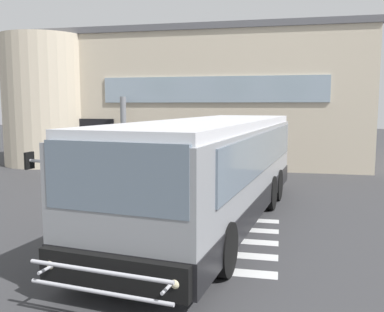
{
  "coord_description": "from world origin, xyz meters",
  "views": [
    {
      "loc": [
        4.18,
        -13.39,
        3.07
      ],
      "look_at": [
        1.5,
        -0.8,
        1.5
      ],
      "focal_mm": 39.0,
      "sensor_mm": 36.0,
      "label": 1
    }
  ],
  "objects": [
    {
      "name": "ground_plane",
      "position": [
        0.0,
        0.0,
        -0.01
      ],
      "size": [
        80.0,
        90.0,
        0.02
      ],
      "primitive_type": "cube",
      "color": "#353538",
      "rests_on": "ground"
    },
    {
      "name": "passenger_at_curb_edge",
      "position": [
        0.1,
        4.86,
        0.96
      ],
      "size": [
        0.55,
        0.48,
        1.68
      ],
      "color": "#1E2338",
      "rests_on": "ground"
    },
    {
      "name": "passenger_by_doorway",
      "position": [
        -1.12,
        4.97,
        0.93
      ],
      "size": [
        0.38,
        0.52,
        1.68
      ],
      "color": "#2D2D33",
      "rests_on": "ground"
    },
    {
      "name": "terminal_building",
      "position": [
        -0.66,
        11.52,
        3.42
      ],
      "size": [
        18.38,
        13.8,
        6.85
      ],
      "color": "beige",
      "rests_on": "ground"
    },
    {
      "name": "bus_main_foreground",
      "position": [
        2.5,
        -2.82,
        1.33
      ],
      "size": [
        4.31,
        10.88,
        2.7
      ],
      "color": "gray",
      "rests_on": "ground"
    },
    {
      "name": "passenger_near_column",
      "position": [
        -2.36,
        4.64,
        0.93
      ],
      "size": [
        0.56,
        0.34,
        1.68
      ],
      "color": "#1E2338",
      "rests_on": "ground"
    },
    {
      "name": "entry_support_column",
      "position": [
        -3.16,
        5.4,
        1.74
      ],
      "size": [
        0.28,
        0.28,
        3.48
      ],
      "primitive_type": "cylinder",
      "color": "slate",
      "rests_on": "ground"
    },
    {
      "name": "bay_paint_stripes",
      "position": [
        2.0,
        -4.2,
        0.0
      ],
      "size": [
        4.4,
        3.96,
        0.01
      ],
      "color": "silver",
      "rests_on": "ground"
    }
  ]
}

